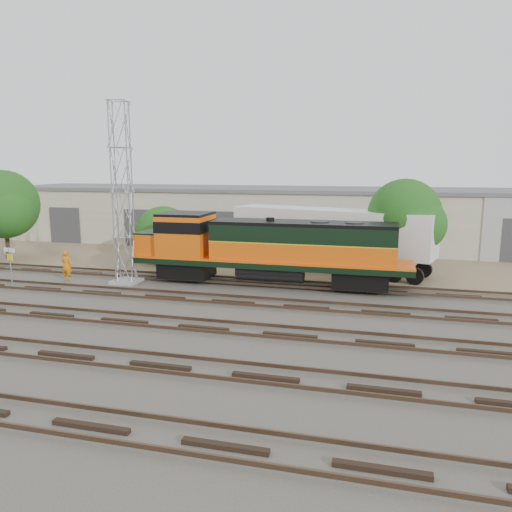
% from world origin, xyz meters
% --- Properties ---
extents(ground, '(140.00, 140.00, 0.00)m').
position_xyz_m(ground, '(0.00, 0.00, 0.00)').
color(ground, '#47423A').
rests_on(ground, ground).
extents(dirt_strip, '(80.00, 16.00, 0.02)m').
position_xyz_m(dirt_strip, '(0.00, 15.00, 0.01)').
color(dirt_strip, '#726047').
rests_on(dirt_strip, ground).
extents(tracks, '(80.00, 20.40, 0.28)m').
position_xyz_m(tracks, '(0.00, -3.00, 0.08)').
color(tracks, black).
rests_on(tracks, ground).
extents(warehouse, '(58.40, 10.40, 5.30)m').
position_xyz_m(warehouse, '(0.04, 22.98, 2.65)').
color(warehouse, beige).
rests_on(warehouse, ground).
extents(locomotive, '(17.17, 3.01, 4.13)m').
position_xyz_m(locomotive, '(0.70, 6.00, 2.37)').
color(locomotive, black).
rests_on(locomotive, tracks).
extents(signal_tower, '(1.65, 1.65, 11.17)m').
position_xyz_m(signal_tower, '(-8.02, 4.43, 5.43)').
color(signal_tower, gray).
rests_on(signal_tower, ground).
extents(sign_post, '(0.98, 0.31, 2.46)m').
position_xyz_m(sign_post, '(-14.29, 1.66, 1.72)').
color(sign_post, gray).
rests_on(sign_post, ground).
extents(worker, '(0.74, 0.50, 1.99)m').
position_xyz_m(worker, '(-12.01, 3.96, 0.99)').
color(worker, orange).
rests_on(worker, ground).
extents(semi_trailer, '(14.45, 6.66, 4.37)m').
position_xyz_m(semi_trailer, '(4.38, 11.24, 2.75)').
color(semi_trailer, silver).
rests_on(semi_trailer, ground).
extents(tree_west, '(5.64, 5.37, 7.03)m').
position_xyz_m(tree_west, '(-21.10, 9.38, 4.20)').
color(tree_west, '#382619').
rests_on(tree_west, ground).
extents(tree_mid, '(4.80, 4.57, 4.57)m').
position_xyz_m(tree_mid, '(-8.49, 11.42, 1.90)').
color(tree_mid, '#382619').
rests_on(tree_mid, ground).
extents(tree_east, '(5.07, 4.83, 6.52)m').
position_xyz_m(tree_east, '(9.21, 10.63, 3.98)').
color(tree_east, '#382619').
rests_on(tree_east, ground).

